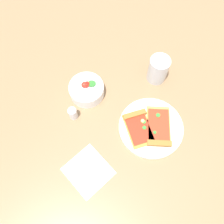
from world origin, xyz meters
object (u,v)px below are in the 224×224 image
plate (151,127)px  pepper_shaker (73,113)px  salad_bowl (87,90)px  pizza_slice_near (139,126)px  soda_glass (158,70)px  paper_napkin (88,171)px  pizza_slice_far (159,129)px

plate → pepper_shaker: bearing=109.1°
salad_bowl → plate: bearing=-92.8°
plate → pepper_shaker: pepper_shaker is taller
pizza_slice_near → soda_glass: bearing=7.6°
plate → pizza_slice_near: size_ratio=1.50×
soda_glass → pepper_shaker: bearing=146.2°
pizza_slice_near → pepper_shaker: (-0.07, 0.24, 0.01)m
paper_napkin → pepper_shaker: bearing=44.9°
soda_glass → pepper_shaker: size_ratio=1.69×
pizza_slice_near → paper_napkin: pizza_slice_near is taller
pizza_slice_near → salad_bowl: (0.04, 0.24, 0.01)m
plate → paper_napkin: plate is taller
paper_napkin → pepper_shaker: size_ratio=2.14×
soda_glass → paper_napkin: (-0.46, 0.05, -0.05)m
salad_bowl → soda_glass: 0.29m
pizza_slice_far → pizza_slice_near: bearing=108.8°
pizza_slice_far → soda_glass: 0.24m
soda_glass → pizza_slice_far: bearing=-154.6°
pepper_shaker → plate: bearing=-70.9°
soda_glass → pizza_slice_near: bearing=-172.4°
plate → salad_bowl: (0.01, 0.29, 0.02)m
pepper_shaker → paper_napkin: bearing=-135.1°
pizza_slice_near → salad_bowl: size_ratio=1.18×
pizza_slice_near → salad_bowl: salad_bowl is taller
pizza_slice_far → salad_bowl: size_ratio=1.32×
plate → pizza_slice_far: size_ratio=1.34×
pizza_slice_far → plate: bearing=89.4°
plate → salad_bowl: 0.29m
pizza_slice_far → paper_napkin: (-0.25, 0.16, -0.02)m
plate → pizza_slice_far: pizza_slice_far is taller
paper_napkin → plate: bearing=-26.9°
pizza_slice_far → salad_bowl: (0.01, 0.31, 0.01)m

